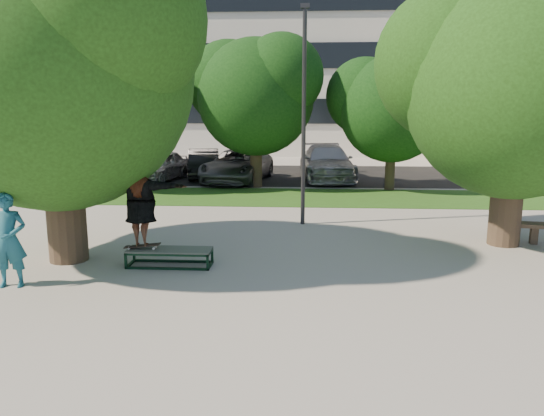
# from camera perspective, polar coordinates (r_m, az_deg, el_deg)

# --- Properties ---
(ground) EXTENTS (120.00, 120.00, 0.00)m
(ground) POSITION_cam_1_polar(r_m,az_deg,el_deg) (10.74, -2.23, -7.55)
(ground) COLOR gray
(ground) RESTS_ON ground
(grass_strip) EXTENTS (30.00, 4.00, 0.02)m
(grass_strip) POSITION_cam_1_polar(r_m,az_deg,el_deg) (19.92, 3.37, 1.17)
(grass_strip) COLOR #284C15
(grass_strip) RESTS_ON ground
(asphalt_strip) EXTENTS (40.00, 8.00, 0.01)m
(asphalt_strip) POSITION_cam_1_polar(r_m,az_deg,el_deg) (26.37, 1.25, 3.61)
(asphalt_strip) COLOR black
(asphalt_strip) RESTS_ON ground
(tree_left) EXTENTS (6.96, 5.95, 7.12)m
(tree_left) POSITION_cam_1_polar(r_m,az_deg,el_deg) (12.46, -22.60, 14.83)
(tree_left) COLOR #38281E
(tree_left) RESTS_ON ground
(tree_right) EXTENTS (6.24, 5.33, 6.51)m
(tree_right) POSITION_cam_1_polar(r_m,az_deg,el_deg) (14.10, 24.42, 12.82)
(tree_right) COLOR #38281E
(tree_right) RESTS_ON ground
(bg_tree_left) EXTENTS (5.28, 4.51, 5.77)m
(bg_tree_left) POSITION_cam_1_polar(r_m,az_deg,el_deg) (22.53, -16.54, 11.40)
(bg_tree_left) COLOR #38281E
(bg_tree_left) RESTS_ON ground
(bg_tree_mid) EXTENTS (5.76, 4.92, 6.24)m
(bg_tree_mid) POSITION_cam_1_polar(r_m,az_deg,el_deg) (22.31, -1.95, 12.58)
(bg_tree_mid) COLOR #38281E
(bg_tree_mid) RESTS_ON ground
(bg_tree_right) EXTENTS (5.04, 4.31, 5.43)m
(bg_tree_right) POSITION_cam_1_polar(r_m,az_deg,el_deg) (21.96, 12.66, 10.97)
(bg_tree_right) COLOR #38281E
(bg_tree_right) RESTS_ON ground
(lamppost) EXTENTS (0.25, 0.15, 6.11)m
(lamppost) POSITION_cam_1_polar(r_m,az_deg,el_deg) (15.13, 3.44, 10.00)
(lamppost) COLOR #2D2D30
(lamppost) RESTS_ON ground
(office_building) EXTENTS (30.00, 14.12, 16.00)m
(office_building) POSITION_cam_1_polar(r_m,az_deg,el_deg) (42.46, -0.61, 17.25)
(office_building) COLOR silver
(office_building) RESTS_ON ground
(grind_box) EXTENTS (1.80, 0.60, 0.38)m
(grind_box) POSITION_cam_1_polar(r_m,az_deg,el_deg) (11.68, -10.94, -5.24)
(grind_box) COLOR black
(grind_box) RESTS_ON ground
(skater_rig) EXTENTS (2.05, 0.62, 1.73)m
(skater_rig) POSITION_cam_1_polar(r_m,az_deg,el_deg) (11.58, -13.97, 0.05)
(skater_rig) COLOR white
(skater_rig) RESTS_ON grind_box
(bystander) EXTENTS (0.73, 0.53, 1.83)m
(bystander) POSITION_cam_1_polar(r_m,az_deg,el_deg) (11.18, -26.48, -3.10)
(bystander) COLOR #1B5768
(bystander) RESTS_ON ground
(car_silver_a) EXTENTS (2.34, 4.31, 1.39)m
(car_silver_a) POSITION_cam_1_polar(r_m,az_deg,el_deg) (24.69, -12.09, 4.47)
(car_silver_a) COLOR #AFAFB4
(car_silver_a) RESTS_ON asphalt_strip
(car_dark) EXTENTS (2.18, 4.26, 1.34)m
(car_dark) POSITION_cam_1_polar(r_m,az_deg,el_deg) (25.43, -7.37, 4.75)
(car_dark) COLOR black
(car_dark) RESTS_ON asphalt_strip
(car_grey) EXTENTS (3.18, 5.46, 1.43)m
(car_grey) POSITION_cam_1_polar(r_m,az_deg,el_deg) (23.98, -3.78, 4.55)
(car_grey) COLOR slate
(car_grey) RESTS_ON asphalt_strip
(car_silver_b) EXTENTS (2.68, 5.58, 1.57)m
(car_silver_b) POSITION_cam_1_polar(r_m,az_deg,el_deg) (24.73, 5.91, 4.87)
(car_silver_b) COLOR #A8A8AD
(car_silver_b) RESTS_ON asphalt_strip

